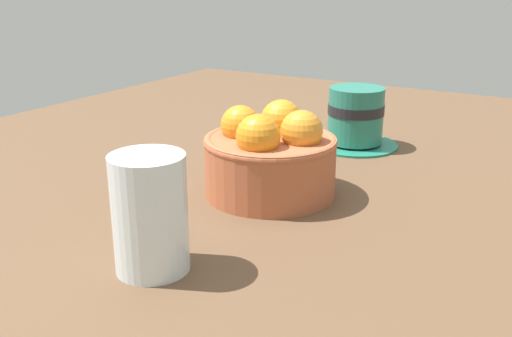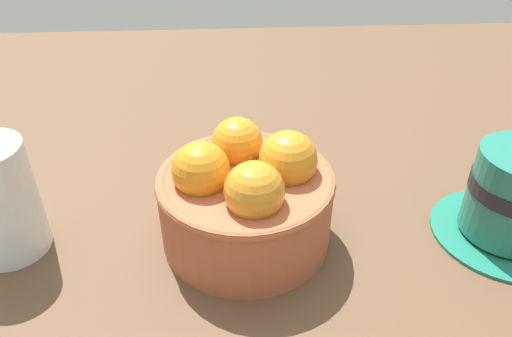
{
  "view_description": "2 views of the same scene",
  "coord_description": "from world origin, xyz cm",
  "views": [
    {
      "loc": [
        52.24,
        29.21,
        23.45
      ],
      "look_at": [
        0.33,
        -1.59,
        2.78
      ],
      "focal_mm": 40.57,
      "sensor_mm": 36.0,
      "label": 1
    },
    {
      "loc": [
        1.14,
        31.64,
        28.7
      ],
      "look_at": [
        -1.0,
        -2.41,
        5.52
      ],
      "focal_mm": 34.01,
      "sensor_mm": 36.0,
      "label": 2
    }
  ],
  "objects": [
    {
      "name": "terracotta_bowl",
      "position": [
        -0.02,
        0.01,
        4.41
      ],
      "size": [
        14.46,
        14.46,
        9.91
      ],
      "color": "#AD5938",
      "rests_on": "ground_plane"
    },
    {
      "name": "ground_plane",
      "position": [
        0.0,
        0.0,
        -2.25
      ],
      "size": [
        136.74,
        113.11,
        4.5
      ],
      "primitive_type": "cube",
      "color": "brown"
    }
  ]
}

